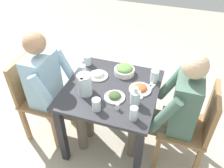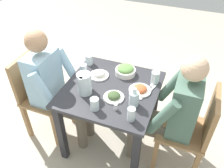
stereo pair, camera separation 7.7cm
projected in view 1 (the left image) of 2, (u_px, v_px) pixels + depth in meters
ground_plane at (111, 139)px, 2.48m from camera, size 8.00×8.00×0.00m
dining_table at (111, 99)px, 2.12m from camera, size 0.80×0.80×0.71m
chair_near at (194, 125)px, 1.98m from camera, size 0.40×0.40×0.88m
chair_far at (37, 94)px, 2.28m from camera, size 0.40×0.40×0.88m
diner_near at (172, 108)px, 1.93m from camera, size 0.48×0.53×1.18m
diner_far at (53, 87)px, 2.14m from camera, size 0.48×0.53×1.18m
water_pitcher at (85, 84)px, 1.92m from camera, size 0.16×0.12×0.19m
salad_bowl at (124, 70)px, 2.17m from camera, size 0.19×0.19×0.09m
plate_yoghurt at (98, 75)px, 2.15m from camera, size 0.18×0.18×0.06m
plate_dolmas at (115, 96)px, 1.93m from camera, size 0.17×0.17×0.05m
plate_rice_curry at (140, 88)px, 2.00m from camera, size 0.19×0.19×0.05m
water_glass_far_right at (134, 113)px, 1.72m from camera, size 0.06×0.06×0.11m
water_glass_center at (87, 60)px, 2.29m from camera, size 0.07×0.07×0.10m
water_glass_near_left at (154, 76)px, 2.08m from camera, size 0.07×0.07×0.11m
water_glass_near_right at (82, 70)px, 2.17m from camera, size 0.07×0.07×0.09m
water_glass_by_pitcher at (96, 105)px, 1.80m from camera, size 0.07×0.07×0.10m
oil_carafe at (135, 98)px, 1.85m from camera, size 0.08×0.08×0.16m
salt_shaker at (117, 107)px, 1.82m from camera, size 0.03×0.03×0.05m
fork_near at (145, 93)px, 1.98m from camera, size 0.17×0.06×0.01m
knife_near at (150, 90)px, 2.01m from camera, size 0.18×0.07×0.01m
fork_far at (153, 80)px, 2.12m from camera, size 0.17×0.03×0.01m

